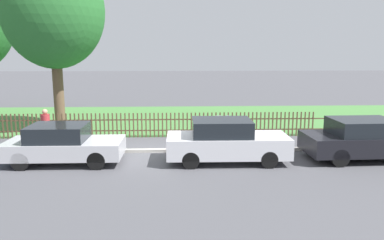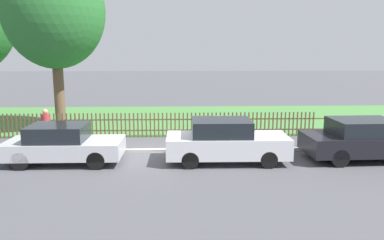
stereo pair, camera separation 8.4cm
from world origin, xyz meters
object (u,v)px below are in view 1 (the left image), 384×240
object	(u,v)px
parked_car_white_van	(367,139)
tree_behind_motorcycle	(53,11)
parked_car_red_compact	(226,141)
covered_motorcycle	(220,126)
pedestrian_near_fence	(46,126)
parked_car_navy_estate	(63,144)

from	to	relation	value
parked_car_white_van	tree_behind_motorcycle	distance (m)	14.56
parked_car_red_compact	parked_car_white_van	world-z (taller)	parked_car_red_compact
covered_motorcycle	pedestrian_near_fence	xyz separation A→B (m)	(-7.00, -0.66, 0.19)
covered_motorcycle	tree_behind_motorcycle	bearing A→B (deg)	160.46
parked_car_white_van	pedestrian_near_fence	xyz separation A→B (m)	(-12.01, 1.96, 0.17)
pedestrian_near_fence	parked_car_white_van	bearing A→B (deg)	168.63
parked_car_red_compact	tree_behind_motorcycle	world-z (taller)	tree_behind_motorcycle
parked_car_navy_estate	tree_behind_motorcycle	size ratio (longest dim) A/B	0.47
covered_motorcycle	pedestrian_near_fence	world-z (taller)	pedestrian_near_fence
parked_car_navy_estate	parked_car_red_compact	distance (m)	5.66
parked_car_white_van	pedestrian_near_fence	bearing A→B (deg)	169.11
parked_car_navy_estate	pedestrian_near_fence	xyz separation A→B (m)	(-1.26, 2.02, 0.22)
parked_car_navy_estate	parked_car_white_van	xyz separation A→B (m)	(10.76, 0.06, 0.05)
parked_car_navy_estate	covered_motorcycle	world-z (taller)	parked_car_navy_estate
parked_car_red_compact	pedestrian_near_fence	size ratio (longest dim) A/B	2.65
parked_car_white_van	covered_motorcycle	world-z (taller)	parked_car_white_van
parked_car_navy_estate	parked_car_white_van	size ratio (longest dim) A/B	0.87
pedestrian_near_fence	tree_behind_motorcycle	bearing A→B (deg)	-83.71
parked_car_navy_estate	parked_car_red_compact	world-z (taller)	parked_car_red_compact
parked_car_navy_estate	tree_behind_motorcycle	xyz separation A→B (m)	(-1.78, 5.56, 5.01)
parked_car_navy_estate	parked_car_red_compact	size ratio (longest dim) A/B	0.94
pedestrian_near_fence	parked_car_navy_estate	bearing A→B (deg)	119.77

